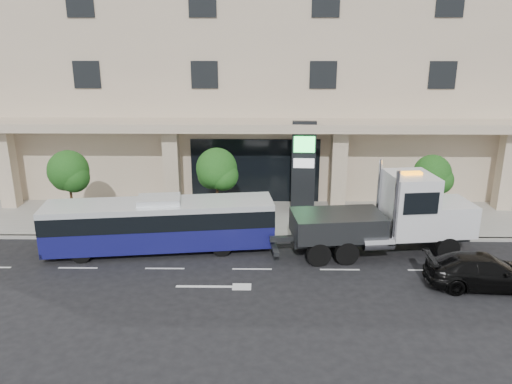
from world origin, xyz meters
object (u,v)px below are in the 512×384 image
signage_pylon (303,167)px  tow_truck (390,217)px  black_sedan (485,271)px  city_bus (160,224)px

signage_pylon → tow_truck: bearing=-51.4°
tow_truck → black_sedan: bearing=-53.9°
city_bus → signage_pylon: signage_pylon is taller
signage_pylon → city_bus: bearing=-141.3°
city_bus → black_sedan: bearing=-21.3°
black_sedan → signage_pylon: size_ratio=0.90×
tow_truck → signage_pylon: (-3.81, 5.34, 1.09)m
city_bus → black_sedan: (14.36, -3.54, -0.71)m
city_bus → tow_truck: size_ratio=1.14×
city_bus → black_sedan: city_bus is taller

